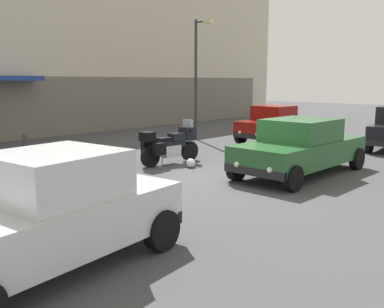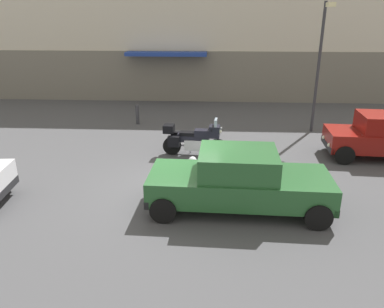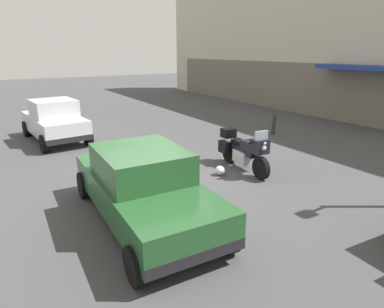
# 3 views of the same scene
# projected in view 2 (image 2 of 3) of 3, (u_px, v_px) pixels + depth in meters

# --- Properties ---
(ground_plane) EXTENTS (80.00, 80.00, 0.00)m
(ground_plane) POSITION_uv_depth(u_px,v_px,m) (176.00, 189.00, 10.64)
(ground_plane) COLOR #424244
(building_facade_rear) EXTENTS (39.90, 3.40, 9.39)m
(building_facade_rear) POSITION_uv_depth(u_px,v_px,m) (197.00, 15.00, 21.05)
(building_facade_rear) COLOR beige
(building_facade_rear) RESTS_ON ground
(motorcycle) EXTENTS (2.26, 0.82, 1.36)m
(motorcycle) POSITION_uv_depth(u_px,v_px,m) (193.00, 139.00, 13.01)
(motorcycle) COLOR black
(motorcycle) RESTS_ON ground
(helmet) EXTENTS (0.28, 0.28, 0.28)m
(helmet) POSITION_uv_depth(u_px,v_px,m) (193.00, 161.00, 12.36)
(helmet) COLOR silver
(helmet) RESTS_ON ground
(car_sedan_far) EXTENTS (4.62, 2.04, 1.56)m
(car_sedan_far) POSITION_uv_depth(u_px,v_px,m) (239.00, 180.00, 9.34)
(car_sedan_far) COLOR #235128
(car_sedan_far) RESTS_ON ground
(car_compact_side) EXTENTS (3.55, 1.90, 1.56)m
(car_compact_side) POSITION_uv_depth(u_px,v_px,m) (379.00, 137.00, 12.75)
(car_compact_side) COLOR maroon
(car_compact_side) RESTS_ON ground
(streetlamp_curbside) EXTENTS (0.28, 0.94, 5.18)m
(streetlamp_curbside) POSITION_uv_depth(u_px,v_px,m) (321.00, 57.00, 14.78)
(streetlamp_curbside) COLOR #2D2D33
(streetlamp_curbside) RESTS_ON ground
(bollard_curbside) EXTENTS (0.16, 0.16, 0.92)m
(bollard_curbside) POSITION_uv_depth(u_px,v_px,m) (137.00, 114.00, 16.88)
(bollard_curbside) COLOR #333338
(bollard_curbside) RESTS_ON ground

